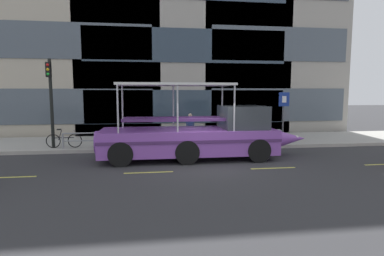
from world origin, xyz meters
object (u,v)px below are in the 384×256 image
traffic_light_pole (51,94)px  duck_tour_boat (200,135)px  pedestrian_near_bow (249,124)px  pedestrian_mid_left (190,125)px  parking_sign (284,109)px  leaned_bicycle (64,140)px

traffic_light_pole → duck_tour_boat: traffic_light_pole is taller
pedestrian_near_bow → pedestrian_mid_left: (-3.28, 0.59, -0.03)m
parking_sign → duck_tour_boat: 5.91m
leaned_bicycle → pedestrian_mid_left: bearing=10.9°
leaned_bicycle → duck_tour_boat: 7.01m
parking_sign → pedestrian_mid_left: 5.26m
parking_sign → pedestrian_mid_left: size_ratio=1.74×
parking_sign → leaned_bicycle: bearing=-179.2°
duck_tour_boat → pedestrian_mid_left: duck_tour_boat is taller
duck_tour_boat → traffic_light_pole: bearing=158.7°
duck_tour_boat → pedestrian_near_bow: (3.35, 3.28, 0.13)m
traffic_light_pole → leaned_bicycle: traffic_light_pole is taller
traffic_light_pole → leaned_bicycle: 2.37m
duck_tour_boat → pedestrian_mid_left: (0.07, 3.86, 0.10)m
traffic_light_pole → pedestrian_mid_left: size_ratio=2.77×
duck_tour_boat → pedestrian_near_bow: 4.69m
pedestrian_mid_left → leaned_bicycle: bearing=-169.1°
traffic_light_pole → duck_tour_boat: (7.07, -2.76, -1.81)m
parking_sign → duck_tour_boat: duck_tour_boat is taller
parking_sign → leaned_bicycle: size_ratio=1.60×
leaned_bicycle → pedestrian_mid_left: pedestrian_mid_left is taller
duck_tour_boat → pedestrian_near_bow: size_ratio=5.77×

